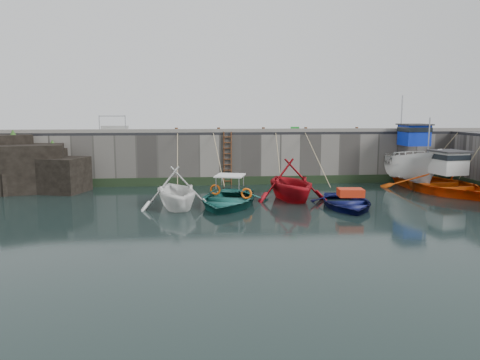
{
  "coord_description": "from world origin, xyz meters",
  "views": [
    {
      "loc": [
        -4.09,
        -17.74,
        4.41
      ],
      "look_at": [
        -1.87,
        3.86,
        1.2
      ],
      "focal_mm": 35.0,
      "sensor_mm": 36.0,
      "label": 1
    }
  ],
  "objects": [
    {
      "name": "boat_near_blacktrim",
      "position": [
        0.79,
        5.03,
        0.0
      ],
      "size": [
        4.53,
        5.04,
        2.36
      ],
      "primitive_type": "imported",
      "rotation": [
        0.0,
        0.0,
        0.16
      ],
      "color": "#A80E17",
      "rests_on": "ground"
    },
    {
      "name": "kerb_back",
      "position": [
        0.0,
        10.15,
        3.26
      ],
      "size": [
        30.0,
        0.3,
        0.2
      ],
      "primitive_type": "cube",
      "color": "slate",
      "rests_on": "road_back"
    },
    {
      "name": "boat_near_navy_rope",
      "position": [
        2.99,
        7.73,
        0.0
      ],
      "size": [
        0.04,
        5.23,
        3.1
      ],
      "primitive_type": null,
      "color": "tan",
      "rests_on": "ground"
    },
    {
      "name": "rock_outcrop",
      "position": [
        -12.92,
        9.11,
        1.26
      ],
      "size": [
        5.85,
        4.24,
        3.41
      ],
      "color": "black",
      "rests_on": "ground"
    },
    {
      "name": "algae_back",
      "position": [
        0.0,
        9.96,
        0.25
      ],
      "size": [
        30.0,
        0.08,
        0.5
      ],
      "primitive_type": "cube",
      "color": "black",
      "rests_on": "ground"
    },
    {
      "name": "fish_crate",
      "position": [
        2.14,
        10.3,
        3.31
      ],
      "size": [
        0.6,
        0.47,
        0.3
      ],
      "primitive_type": "cube",
      "rotation": [
        0.0,
        0.0,
        -0.23
      ],
      "color": "#1A9128",
      "rests_on": "road_back"
    },
    {
      "name": "boat_near_blue",
      "position": [
        -2.44,
        3.88,
        0.0
      ],
      "size": [
        4.99,
        6.0,
        1.07
      ],
      "primitive_type": "imported",
      "rotation": [
        0.0,
        0.0,
        -0.28
      ],
      "color": "#195852",
      "rests_on": "ground"
    },
    {
      "name": "bollard_c",
      "position": [
        0.2,
        10.25,
        3.3
      ],
      "size": [
        0.18,
        0.18,
        0.28
      ],
      "primitive_type": "cylinder",
      "color": "#3F1E0F",
      "rests_on": "road_back"
    },
    {
      "name": "boat_near_blue_rope",
      "position": [
        -2.44,
        8.19,
        0.0
      ],
      "size": [
        0.04,
        4.45,
        3.1
      ],
      "primitive_type": null,
      "color": "tan",
      "rests_on": "ground"
    },
    {
      "name": "road_back",
      "position": [
        0.0,
        12.5,
        3.08
      ],
      "size": [
        30.0,
        5.0,
        0.16
      ],
      "primitive_type": "cube",
      "color": "black",
      "rests_on": "quay_back"
    },
    {
      "name": "boat_far_orange",
      "position": [
        9.51,
        6.44,
        0.45
      ],
      "size": [
        5.75,
        7.38,
        4.4
      ],
      "rotation": [
        0.0,
        0.0,
        0.15
      ],
      "color": "#FF550D",
      "rests_on": "ground"
    },
    {
      "name": "railing",
      "position": [
        -8.75,
        11.25,
        3.36
      ],
      "size": [
        1.6,
        1.05,
        1.0
      ],
      "color": "#A5A8AD",
      "rests_on": "road_back"
    },
    {
      "name": "bollard_b",
      "position": [
        -2.5,
        10.25,
        3.3
      ],
      "size": [
        0.18,
        0.18,
        0.28
      ],
      "primitive_type": "cylinder",
      "color": "#3F1E0F",
      "rests_on": "road_back"
    },
    {
      "name": "bollard_e",
      "position": [
        6.0,
        10.25,
        3.3
      ],
      "size": [
        0.18,
        0.18,
        0.28
      ],
      "primitive_type": "cylinder",
      "color": "#3F1E0F",
      "rests_on": "road_back"
    },
    {
      "name": "boat_near_white_rope",
      "position": [
        -4.87,
        8.06,
        0.0
      ],
      "size": [
        0.04,
        4.66,
        3.1
      ],
      "primitive_type": null,
      "color": "tan",
      "rests_on": "ground"
    },
    {
      "name": "ladder",
      "position": [
        -2.0,
        9.91,
        1.59
      ],
      "size": [
        0.51,
        0.08,
        3.2
      ],
      "color": "#3F1E0F",
      "rests_on": "ground"
    },
    {
      "name": "bollard_d",
      "position": [
        2.8,
        10.25,
        3.3
      ],
      "size": [
        0.18,
        0.18,
        0.28
      ],
      "primitive_type": "cylinder",
      "color": "#3F1E0F",
      "rests_on": "road_back"
    },
    {
      "name": "bollard_a",
      "position": [
        -5.0,
        10.25,
        3.3
      ],
      "size": [
        0.18,
        0.18,
        0.28
      ],
      "primitive_type": "cylinder",
      "color": "#3F1E0F",
      "rests_on": "road_back"
    },
    {
      "name": "quay_back",
      "position": [
        0.0,
        12.5,
        1.5
      ],
      "size": [
        30.0,
        5.0,
        3.0
      ],
      "primitive_type": "cube",
      "color": "slate",
      "rests_on": "ground"
    },
    {
      "name": "ground",
      "position": [
        0.0,
        0.0,
        0.0
      ],
      "size": [
        120.0,
        120.0,
        0.0
      ],
      "primitive_type": "plane",
      "color": "black",
      "rests_on": "ground"
    },
    {
      "name": "boat_near_navy",
      "position": [
        2.99,
        2.96,
        0.0
      ],
      "size": [
        3.68,
        4.83,
        0.94
      ],
      "primitive_type": "imported",
      "rotation": [
        0.0,
        0.0,
        -0.1
      ],
      "color": "#0A0F43",
      "rests_on": "ground"
    },
    {
      "name": "boat_far_white",
      "position": [
        9.05,
        9.46,
        1.14
      ],
      "size": [
        2.68,
        7.07,
        5.73
      ],
      "rotation": [
        0.0,
        0.0,
        0.0
      ],
      "color": "silver",
      "rests_on": "ground"
    },
    {
      "name": "boat_near_blacktrim_rope",
      "position": [
        0.79,
        8.76,
        0.0
      ],
      "size": [
        0.04,
        3.59,
        3.1
      ],
      "primitive_type": null,
      "color": "tan",
      "rests_on": "ground"
    },
    {
      "name": "boat_near_white",
      "position": [
        -4.87,
        3.63,
        0.0
      ],
      "size": [
        4.38,
        4.83,
        2.2
      ],
      "primitive_type": "imported",
      "rotation": [
        0.0,
        0.0,
        0.2
      ],
      "color": "white",
      "rests_on": "ground"
    }
  ]
}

